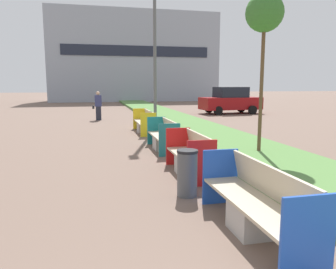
{
  "coord_description": "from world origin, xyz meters",
  "views": [
    {
      "loc": [
        -1.17,
        -0.41,
        2.02
      ],
      "look_at": [
        0.9,
        8.67,
        0.6
      ],
      "focal_mm": 35.0,
      "sensor_mm": 36.0,
      "label": 1
    }
  ],
  "objects_px": {
    "street_lamp_post": "(155,29)",
    "bench_blue_frame": "(255,206)",
    "bench_yellow_frame": "(145,124)",
    "sapling_tree_near": "(264,15)",
    "bench_red_frame": "(190,158)",
    "parked_car_distant": "(230,101)",
    "pedestrian_walking": "(98,106)",
    "litter_bin": "(187,173)",
    "bench_teal_frame": "(163,138)"
  },
  "relations": [
    {
      "from": "litter_bin",
      "to": "sapling_tree_near",
      "type": "bearing_deg",
      "value": 43.24
    },
    {
      "from": "bench_red_frame",
      "to": "bench_yellow_frame",
      "type": "relative_size",
      "value": 0.79
    },
    {
      "from": "bench_blue_frame",
      "to": "pedestrian_walking",
      "type": "xyz_separation_m",
      "value": [
        -1.85,
        15.26,
        0.45
      ]
    },
    {
      "from": "bench_yellow_frame",
      "to": "street_lamp_post",
      "type": "xyz_separation_m",
      "value": [
        0.61,
        0.81,
        4.02
      ]
    },
    {
      "from": "bench_blue_frame",
      "to": "sapling_tree_near",
      "type": "distance_m",
      "value": 6.08
    },
    {
      "from": "parked_car_distant",
      "to": "sapling_tree_near",
      "type": "bearing_deg",
      "value": -114.84
    },
    {
      "from": "bench_yellow_frame",
      "to": "bench_blue_frame",
      "type": "bearing_deg",
      "value": -90.0
    },
    {
      "from": "bench_red_frame",
      "to": "bench_teal_frame",
      "type": "xyz_separation_m",
      "value": [
        0.0,
        2.9,
        0.0
      ]
    },
    {
      "from": "bench_red_frame",
      "to": "sapling_tree_near",
      "type": "bearing_deg",
      "value": 28.16
    },
    {
      "from": "bench_yellow_frame",
      "to": "parked_car_distant",
      "type": "bearing_deg",
      "value": 46.88
    },
    {
      "from": "pedestrian_walking",
      "to": "bench_yellow_frame",
      "type": "bearing_deg",
      "value": -71.16
    },
    {
      "from": "bench_teal_frame",
      "to": "bench_blue_frame",
      "type": "bearing_deg",
      "value": -89.96
    },
    {
      "from": "bench_teal_frame",
      "to": "sapling_tree_near",
      "type": "relative_size",
      "value": 0.46
    },
    {
      "from": "bench_red_frame",
      "to": "street_lamp_post",
      "type": "xyz_separation_m",
      "value": [
        0.61,
        7.56,
        4.04
      ]
    },
    {
      "from": "bench_yellow_frame",
      "to": "litter_bin",
      "type": "distance_m",
      "value": 8.19
    },
    {
      "from": "bench_blue_frame",
      "to": "litter_bin",
      "type": "height_order",
      "value": "bench_blue_frame"
    },
    {
      "from": "bench_red_frame",
      "to": "pedestrian_walking",
      "type": "bearing_deg",
      "value": 98.61
    },
    {
      "from": "sapling_tree_near",
      "to": "parked_car_distant",
      "type": "bearing_deg",
      "value": 69.75
    },
    {
      "from": "bench_red_frame",
      "to": "litter_bin",
      "type": "xyz_separation_m",
      "value": [
        -0.48,
        -1.43,
        0.07
      ]
    },
    {
      "from": "bench_blue_frame",
      "to": "bench_red_frame",
      "type": "height_order",
      "value": "same"
    },
    {
      "from": "bench_red_frame",
      "to": "parked_car_distant",
      "type": "relative_size",
      "value": 0.45
    },
    {
      "from": "bench_blue_frame",
      "to": "pedestrian_walking",
      "type": "relative_size",
      "value": 1.46
    },
    {
      "from": "litter_bin",
      "to": "pedestrian_walking",
      "type": "xyz_separation_m",
      "value": [
        -1.37,
        13.6,
        0.4
      ]
    },
    {
      "from": "bench_red_frame",
      "to": "parked_car_distant",
      "type": "height_order",
      "value": "parked_car_distant"
    },
    {
      "from": "pedestrian_walking",
      "to": "parked_car_distant",
      "type": "bearing_deg",
      "value": 14.54
    },
    {
      "from": "bench_red_frame",
      "to": "parked_car_distant",
      "type": "xyz_separation_m",
      "value": [
        7.3,
        14.54,
        0.55
      ]
    },
    {
      "from": "bench_blue_frame",
      "to": "bench_red_frame",
      "type": "relative_size",
      "value": 1.25
    },
    {
      "from": "pedestrian_walking",
      "to": "litter_bin",
      "type": "bearing_deg",
      "value": -84.26
    },
    {
      "from": "bench_yellow_frame",
      "to": "sapling_tree_near",
      "type": "relative_size",
      "value": 0.55
    },
    {
      "from": "bench_red_frame",
      "to": "street_lamp_post",
      "type": "relative_size",
      "value": 0.24
    },
    {
      "from": "bench_blue_frame",
      "to": "bench_red_frame",
      "type": "distance_m",
      "value": 3.09
    },
    {
      "from": "pedestrian_walking",
      "to": "bench_teal_frame",
      "type": "bearing_deg",
      "value": -78.74
    },
    {
      "from": "sapling_tree_near",
      "to": "parked_car_distant",
      "type": "xyz_separation_m",
      "value": [
        4.89,
        13.25,
        -2.93
      ]
    },
    {
      "from": "bench_teal_frame",
      "to": "pedestrian_walking",
      "type": "bearing_deg",
      "value": 101.26
    },
    {
      "from": "bench_teal_frame",
      "to": "sapling_tree_near",
      "type": "height_order",
      "value": "sapling_tree_near"
    },
    {
      "from": "bench_teal_frame",
      "to": "pedestrian_walking",
      "type": "relative_size",
      "value": 1.24
    },
    {
      "from": "litter_bin",
      "to": "parked_car_distant",
      "type": "bearing_deg",
      "value": 64.03
    },
    {
      "from": "bench_yellow_frame",
      "to": "parked_car_distant",
      "type": "relative_size",
      "value": 0.56
    },
    {
      "from": "bench_blue_frame",
      "to": "street_lamp_post",
      "type": "bearing_deg",
      "value": 86.73
    },
    {
      "from": "street_lamp_post",
      "to": "bench_blue_frame",
      "type": "bearing_deg",
      "value": -93.27
    },
    {
      "from": "bench_blue_frame",
      "to": "bench_teal_frame",
      "type": "xyz_separation_m",
      "value": [
        -0.0,
        6.0,
        -0.01
      ]
    },
    {
      "from": "street_lamp_post",
      "to": "parked_car_distant",
      "type": "height_order",
      "value": "street_lamp_post"
    },
    {
      "from": "street_lamp_post",
      "to": "bench_red_frame",
      "type": "bearing_deg",
      "value": -94.65
    },
    {
      "from": "bench_teal_frame",
      "to": "bench_yellow_frame",
      "type": "relative_size",
      "value": 0.84
    },
    {
      "from": "parked_car_distant",
      "to": "bench_red_frame",
      "type": "bearing_deg",
      "value": -121.25
    },
    {
      "from": "bench_yellow_frame",
      "to": "street_lamp_post",
      "type": "bearing_deg",
      "value": 53.03
    },
    {
      "from": "street_lamp_post",
      "to": "sapling_tree_near",
      "type": "height_order",
      "value": "street_lamp_post"
    },
    {
      "from": "sapling_tree_near",
      "to": "pedestrian_walking",
      "type": "relative_size",
      "value": 2.69
    },
    {
      "from": "sapling_tree_near",
      "to": "pedestrian_walking",
      "type": "bearing_deg",
      "value": 111.38
    },
    {
      "from": "bench_yellow_frame",
      "to": "sapling_tree_near",
      "type": "bearing_deg",
      "value": -66.18
    }
  ]
}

